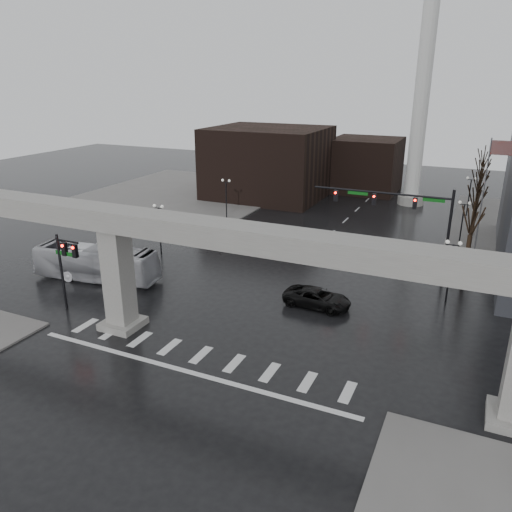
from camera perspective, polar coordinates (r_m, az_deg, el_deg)
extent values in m
plane|color=black|center=(33.49, -5.42, -10.38)|extent=(160.00, 160.00, 0.00)
cube|color=slate|center=(75.19, -8.98, 6.73)|extent=(28.00, 36.00, 0.15)
cube|color=#9A9791|center=(30.27, -5.90, 2.82)|extent=(48.00, 2.20, 1.40)
cube|color=#9A9791|center=(35.63, -15.43, -2.59)|extent=(1.60, 1.60, 7.30)
cube|color=#9A9791|center=(37.02, -14.95, -7.46)|extent=(2.60, 2.60, 0.50)
cube|color=black|center=(73.78, 1.38, 10.62)|extent=(16.00, 14.00, 10.00)
cube|color=black|center=(79.72, 12.39, 10.13)|extent=(10.00, 10.00, 8.00)
cylinder|color=silver|center=(71.43, 18.47, 17.43)|extent=(2.00, 2.00, 30.00)
cylinder|color=#9A9791|center=(73.22, 17.25, 6.15)|extent=(3.60, 3.60, 1.20)
cylinder|color=black|center=(45.54, 21.10, 2.14)|extent=(0.24, 0.24, 8.00)
cylinder|color=black|center=(45.42, 14.04, 7.04)|extent=(12.00, 0.18, 0.18)
cube|color=black|center=(45.13, 17.71, 5.76)|extent=(0.35, 0.30, 1.00)
cube|color=black|center=(45.66, 13.35, 6.32)|extent=(0.35, 0.30, 1.00)
cube|color=black|center=(46.44, 9.11, 6.83)|extent=(0.35, 0.30, 1.00)
sphere|color=#FF0C05|center=(44.89, 17.72, 6.08)|extent=(0.20, 0.20, 0.20)
cube|color=#0D5B14|center=(44.89, 19.66, 6.06)|extent=(1.80, 0.05, 0.35)
cube|color=#0D5B14|center=(45.86, 11.56, 7.09)|extent=(1.80, 0.05, 0.35)
cylinder|color=black|center=(39.99, -21.31, -1.78)|extent=(0.20, 0.20, 6.00)
cylinder|color=black|center=(38.47, -20.74, 1.58)|extent=(2.00, 0.14, 0.14)
cube|color=black|center=(38.94, -21.04, 0.74)|extent=(0.35, 0.30, 1.00)
cube|color=black|center=(38.25, -19.98, 0.55)|extent=(0.35, 0.30, 1.00)
cube|color=#0D5B14|center=(39.12, -21.08, 0.28)|extent=(1.60, 0.05, 0.30)
cylinder|color=silver|center=(48.08, 24.31, 5.08)|extent=(0.12, 0.12, 12.00)
cube|color=red|center=(47.20, 26.44, 11.00)|extent=(2.00, 0.03, 1.20)
cylinder|color=black|center=(41.46, 21.24, -1.91)|extent=(0.14, 0.14, 4.80)
cube|color=black|center=(40.70, 21.64, 1.17)|extent=(0.90, 0.06, 0.06)
sphere|color=silver|center=(40.66, 21.05, 1.52)|extent=(0.32, 0.32, 0.32)
sphere|color=silver|center=(40.63, 22.31, 1.34)|extent=(0.32, 0.32, 0.32)
cylinder|color=black|center=(54.80, 22.42, 3.07)|extent=(0.14, 0.14, 4.80)
cube|color=black|center=(54.23, 22.74, 5.44)|extent=(0.90, 0.06, 0.06)
sphere|color=silver|center=(54.20, 22.29, 5.71)|extent=(0.32, 0.32, 0.32)
sphere|color=silver|center=(54.18, 23.24, 5.58)|extent=(0.32, 0.32, 0.32)
cylinder|color=black|center=(68.40, 23.14, 6.08)|extent=(0.14, 0.14, 4.80)
cube|color=black|center=(67.95, 23.40, 8.00)|extent=(0.90, 0.06, 0.06)
sphere|color=silver|center=(67.92, 23.05, 8.22)|extent=(0.32, 0.32, 0.32)
sphere|color=silver|center=(67.90, 23.81, 8.11)|extent=(0.32, 0.32, 0.32)
cylinder|color=black|center=(50.22, -10.93, 2.80)|extent=(0.14, 0.14, 4.80)
cube|color=black|center=(49.60, -11.11, 5.39)|extent=(0.90, 0.06, 0.06)
sphere|color=silver|center=(49.81, -11.55, 5.66)|extent=(0.32, 0.32, 0.32)
sphere|color=silver|center=(49.30, -10.69, 5.57)|extent=(0.32, 0.32, 0.32)
cylinder|color=black|center=(61.70, -3.42, 6.29)|extent=(0.14, 0.14, 4.80)
cube|color=black|center=(61.19, -3.46, 8.43)|extent=(0.90, 0.06, 0.06)
sphere|color=silver|center=(61.36, -3.84, 8.65)|extent=(0.32, 0.32, 0.32)
sphere|color=silver|center=(60.94, -3.09, 8.59)|extent=(0.32, 0.32, 0.32)
cylinder|color=black|center=(74.04, 1.73, 8.60)|extent=(0.14, 0.14, 4.80)
cube|color=black|center=(73.62, 1.74, 10.40)|extent=(0.90, 0.06, 0.06)
sphere|color=silver|center=(73.76, 1.42, 10.58)|extent=(0.32, 0.32, 0.32)
sphere|color=silver|center=(73.42, 2.07, 10.52)|extent=(0.32, 0.32, 0.32)
cylinder|color=black|center=(45.25, 22.88, -0.52)|extent=(0.34, 0.34, 4.55)
cylinder|color=black|center=(44.19, 23.52, 4.03)|extent=(0.12, 1.52, 2.98)
cylinder|color=black|center=(44.49, 24.13, 3.73)|extent=(0.83, 1.14, 2.51)
cylinder|color=black|center=(52.88, 23.35, 2.28)|extent=(0.34, 0.34, 4.66)
cylinder|color=black|center=(51.96, 23.92, 6.30)|extent=(0.12, 1.55, 3.05)
cylinder|color=black|center=(52.25, 24.44, 6.02)|extent=(0.85, 1.16, 2.57)
cylinder|color=black|center=(60.60, 23.70, 4.37)|extent=(0.34, 0.34, 4.76)
cylinder|color=black|center=(59.79, 24.22, 7.98)|extent=(0.12, 1.59, 3.11)
cylinder|color=black|center=(60.08, 24.67, 7.72)|extent=(0.86, 1.18, 2.62)
cylinder|color=black|center=(68.38, 23.97, 5.99)|extent=(0.34, 0.34, 4.87)
cylinder|color=black|center=(67.66, 24.45, 9.26)|extent=(0.12, 1.62, 3.18)
cylinder|color=black|center=(67.94, 24.85, 9.03)|extent=(0.88, 1.20, 2.68)
cylinder|color=black|center=(76.21, 24.19, 7.27)|extent=(0.34, 0.34, 4.97)
cylinder|color=black|center=(75.55, 24.63, 10.28)|extent=(0.12, 1.65, 3.25)
cylinder|color=black|center=(75.83, 24.99, 10.06)|extent=(0.89, 1.23, 2.74)
imported|color=black|center=(38.84, 7.01, -4.78)|extent=(5.32, 2.67, 1.45)
imported|color=silver|center=(45.46, -17.79, -0.75)|extent=(11.46, 4.24, 3.12)
imported|color=black|center=(54.93, 2.17, 2.75)|extent=(1.99, 4.15, 1.37)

